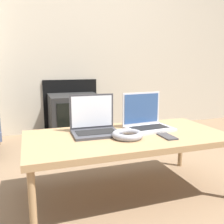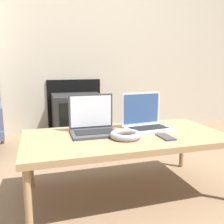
# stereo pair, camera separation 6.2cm
# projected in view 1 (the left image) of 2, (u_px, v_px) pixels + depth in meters

# --- Properties ---
(ground_plane) EXTENTS (14.00, 14.00, 0.00)m
(ground_plane) POSITION_uv_depth(u_px,v_px,m) (140.00, 209.00, 1.46)
(ground_plane) COLOR #7A6047
(wall_back) EXTENTS (7.00, 0.08, 2.60)m
(wall_back) POSITION_uv_depth(u_px,v_px,m) (74.00, 27.00, 3.03)
(wall_back) COLOR #B7AD99
(wall_back) RESTS_ON ground_plane
(table) EXTENTS (1.26, 0.63, 0.40)m
(table) POSITION_uv_depth(u_px,v_px,m) (127.00, 139.00, 1.58)
(table) COLOR #9E7A51
(table) RESTS_ON ground_plane
(laptop_left) EXTENTS (0.30, 0.23, 0.24)m
(laptop_left) POSITION_uv_depth(u_px,v_px,m) (94.00, 124.00, 1.60)
(laptop_left) COLOR #38383D
(laptop_left) RESTS_ON table
(laptop_right) EXTENTS (0.32, 0.25, 0.24)m
(laptop_right) POSITION_uv_depth(u_px,v_px,m) (146.00, 120.00, 1.72)
(laptop_right) COLOR silver
(laptop_right) RESTS_ON table
(headphones) EXTENTS (0.19, 0.19, 0.04)m
(headphones) POSITION_uv_depth(u_px,v_px,m) (127.00, 135.00, 1.50)
(headphones) COLOR gray
(headphones) RESTS_ON table
(phone) EXTENTS (0.07, 0.14, 0.01)m
(phone) POSITION_uv_depth(u_px,v_px,m) (167.00, 136.00, 1.52)
(phone) COLOR #333338
(phone) RESTS_ON table
(tv) EXTENTS (0.57, 0.52, 0.49)m
(tv) POSITION_uv_depth(u_px,v_px,m) (75.00, 116.00, 2.91)
(tv) COLOR black
(tv) RESTS_ON ground_plane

